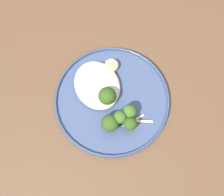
{
  "coord_description": "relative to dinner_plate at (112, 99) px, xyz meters",
  "views": [
    {
      "loc": [
        0.22,
        -0.07,
        1.39
      ],
      "look_at": [
        0.03,
        0.02,
        0.76
      ],
      "focal_mm": 42.9,
      "sensor_mm": 36.0,
      "label": 1
    }
  ],
  "objects": [
    {
      "name": "seared_scallop_front_small",
      "position": [
        -0.07,
        -0.03,
        0.01
      ],
      "size": [
        0.02,
        0.02,
        0.02
      ],
      "color": "beige",
      "rests_on": "dinner_plate"
    },
    {
      "name": "broccoli_floret_center_pile",
      "position": [
        0.05,
        0.02,
        0.03
      ],
      "size": [
        0.04,
        0.04,
        0.05
      ],
      "color": "#7A994C",
      "rests_on": "dinner_plate"
    },
    {
      "name": "onion_sliver_long_sliver",
      "position": [
        0.09,
        0.05,
        0.01
      ],
      "size": [
        0.02,
        0.04,
        0.0
      ],
      "primitive_type": "cube",
      "rotation": [
        0.0,
        0.0,
        1.1
      ],
      "color": "silver",
      "rests_on": "dinner_plate"
    },
    {
      "name": "noodle_bed",
      "position": [
        -0.05,
        -0.02,
        0.01
      ],
      "size": [
        0.13,
        0.11,
        0.03
      ],
      "color": "beige",
      "rests_on": "dinner_plate"
    },
    {
      "name": "broccoli_floret_split_head",
      "position": [
        0.06,
        -0.01,
        0.04
      ],
      "size": [
        0.03,
        0.03,
        0.05
      ],
      "color": "#7A994C",
      "rests_on": "dinner_plate"
    },
    {
      "name": "seared_scallop_large_seared",
      "position": [
        -0.01,
        -0.02,
        0.01
      ],
      "size": [
        0.03,
        0.03,
        0.01
      ],
      "color": "beige",
      "rests_on": "dinner_plate"
    },
    {
      "name": "broccoli_floret_beside_noodles",
      "position": [
        0.08,
        0.01,
        0.03
      ],
      "size": [
        0.03,
        0.03,
        0.05
      ],
      "color": "#89A356",
      "rests_on": "dinner_plate"
    },
    {
      "name": "seared_scallop_half_hidden",
      "position": [
        -0.03,
        0.02,
        0.01
      ],
      "size": [
        0.02,
        0.02,
        0.01
      ],
      "color": "#E5C689",
      "rests_on": "dinner_plate"
    },
    {
      "name": "wooden_dining_table",
      "position": [
        -0.03,
        -0.02,
        -0.09
      ],
      "size": [
        1.4,
        1.0,
        0.74
      ],
      "color": "brown",
      "rests_on": "ground"
    },
    {
      "name": "seared_scallop_tiny_bay",
      "position": [
        -0.05,
        -0.02,
        0.01
      ],
      "size": [
        0.03,
        0.03,
        0.01
      ],
      "color": "#DBB77A",
      "rests_on": "dinner_plate"
    },
    {
      "name": "dinner_plate",
      "position": [
        0.0,
        0.0,
        0.0
      ],
      "size": [
        0.29,
        0.29,
        0.02
      ],
      "color": "#38476B",
      "rests_on": "wooden_dining_table"
    },
    {
      "name": "ground",
      "position": [
        -0.03,
        -0.02,
        -0.75
      ],
      "size": [
        6.0,
        6.0,
        0.0
      ],
      "primitive_type": "plane",
      "color": "#2D2B28"
    },
    {
      "name": "broccoli_floret_near_rim",
      "position": [
        -0.0,
        -0.01,
        0.03
      ],
      "size": [
        0.04,
        0.04,
        0.06
      ],
      "color": "#7A994C",
      "rests_on": "dinner_plate"
    },
    {
      "name": "broccoli_floret_rear_charred",
      "position": [
        0.06,
        -0.03,
        0.03
      ],
      "size": [
        0.04,
        0.04,
        0.05
      ],
      "color": "#7A994C",
      "rests_on": "dinner_plate"
    },
    {
      "name": "seared_scallop_right_edge",
      "position": [
        -0.08,
        0.04,
        0.01
      ],
      "size": [
        0.03,
        0.03,
        0.02
      ],
      "color": "beige",
      "rests_on": "dinner_plate"
    },
    {
      "name": "onion_sliver_pale_crescent",
      "position": [
        0.07,
        0.02,
        0.01
      ],
      "size": [
        0.01,
        0.06,
        0.0
      ],
      "primitive_type": "cube",
      "rotation": [
        0.0,
        0.0,
        4.79
      ],
      "color": "silver",
      "rests_on": "dinner_plate"
    }
  ]
}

